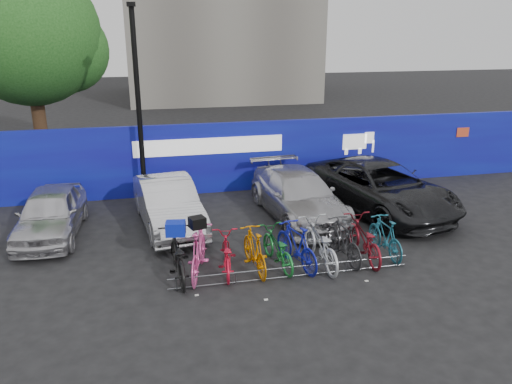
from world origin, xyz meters
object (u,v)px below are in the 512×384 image
object	(u,v)px
tree	(35,37)
car_2	(298,195)
lamppost	(138,101)
bike_7	(344,240)
bike_rack	(292,272)
bike_9	(385,237)
bike_2	(226,254)
car_1	(168,204)
bike_4	(277,248)
bike_6	(320,244)
car_0	(51,213)
car_3	(379,187)
bike_1	(198,251)
bike_5	(296,246)
bike_8	(364,239)
bike_0	(177,256)
bike_3	(255,250)

from	to	relation	value
tree	car_2	distance (m)	11.50
lamppost	bike_7	bearing A→B (deg)	-49.10
bike_rack	bike_9	distance (m)	2.69
bike_2	car_1	bearing A→B (deg)	-63.19
car_1	bike_4	distance (m)	3.90
bike_6	bike_9	bearing A→B (deg)	-178.84
car_0	car_3	size ratio (longest dim) A/B	0.70
bike_1	bike_5	xyz separation A→B (m)	(2.30, -0.08, -0.04)
tree	lamppost	xyz separation A→B (m)	(3.57, -4.66, -1.80)
car_2	bike_5	world-z (taller)	car_2
bike_7	bike_5	bearing A→B (deg)	-2.17
car_1	bike_7	bearing A→B (deg)	-45.80
bike_2	bike_9	world-z (taller)	bike_9
bike_rack	bike_8	bearing A→B (deg)	16.78
car_1	car_3	world-z (taller)	car_3
lamppost	bike_8	size ratio (longest dim) A/B	3.13
bike_0	car_3	bearing A→B (deg)	-157.60
lamppost	bike_5	world-z (taller)	lamppost
car_2	bike_2	distance (m)	4.08
bike_0	bike_6	bearing A→B (deg)	175.49
bike_rack	bike_2	world-z (taller)	bike_2
bike_6	bike_8	world-z (taller)	bike_6
bike_2	bike_4	bearing A→B (deg)	-171.97
bike_9	bike_2	bearing A→B (deg)	-2.65
bike_4	car_3	bearing A→B (deg)	-151.66
lamppost	bike_9	size ratio (longest dim) A/B	3.68
bike_rack	bike_2	xyz separation A→B (m)	(-1.41, 0.63, 0.29)
car_1	bike_4	bearing A→B (deg)	-60.24
tree	bike_8	world-z (taller)	tree
car_0	car_1	size ratio (longest dim) A/B	0.92
tree	bike_0	bearing A→B (deg)	-67.09
tree	bike_8	bearing A→B (deg)	-48.95
bike_3	tree	bearing A→B (deg)	-64.13
tree	bike_3	size ratio (longest dim) A/B	4.53
car_3	bike_9	bearing A→B (deg)	-127.78
bike_2	bike_3	world-z (taller)	bike_3
tree	car_1	distance (m)	9.20
lamppost	bike_8	distance (m)	7.98
bike_rack	car_1	distance (m)	4.57
bike_4	bike_7	bearing A→B (deg)	169.66
car_2	lamppost	bearing A→B (deg)	147.70
car_0	car_3	distance (m)	9.55
bike_8	bike_6	bearing A→B (deg)	4.21
bike_rack	bike_3	distance (m)	1.00
bike_1	lamppost	bearing A→B (deg)	-63.28
bike_3	bike_8	distance (m)	2.74
bike_1	bike_rack	bearing A→B (deg)	177.64
car_3	bike_0	bearing A→B (deg)	-169.21
car_2	bike_9	xyz separation A→B (m)	(1.32, -3.04, -0.18)
tree	bike_4	world-z (taller)	tree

